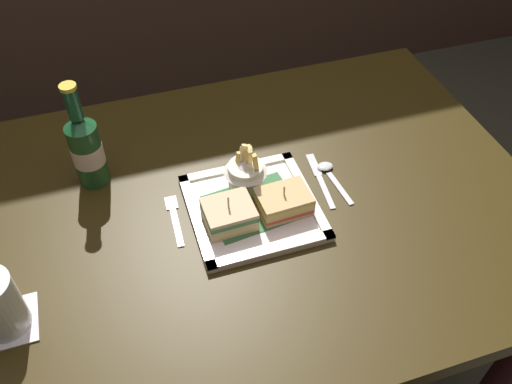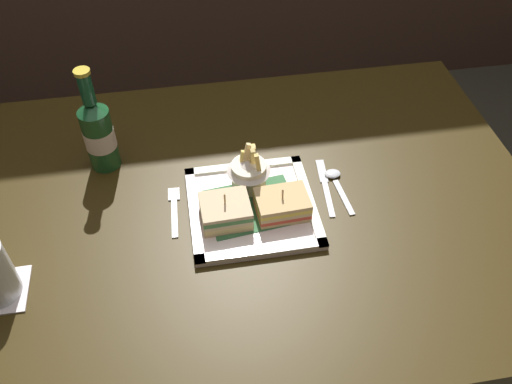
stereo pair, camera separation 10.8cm
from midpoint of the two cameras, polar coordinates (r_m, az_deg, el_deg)
name	(u,v)px [view 2 (the right image)]	position (r m, az deg, el deg)	size (l,w,h in m)	color
ground_plane	(259,370)	(1.76, 2.12, -18.52)	(6.00, 6.00, 0.00)	#424135
dining_table	(260,242)	(1.22, 2.93, -5.53)	(1.18, 0.88, 0.77)	#31250B
square_plate	(252,207)	(1.09, 2.39, -1.80)	(0.26, 0.26, 0.02)	white
sandwich_half_left	(226,211)	(1.05, -0.35, -2.23)	(0.10, 0.09, 0.07)	#DCB77B
sandwich_half_right	(282,205)	(1.07, 5.68, -1.50)	(0.11, 0.08, 0.07)	tan
fries_cup	(249,171)	(1.10, 2.02, 2.14)	(0.09, 0.09, 0.11)	silver
beer_bottle	(98,132)	(1.17, -13.95, 6.05)	(0.07, 0.07, 0.24)	#1C4A21
drink_coaster	(0,292)	(1.05, -23.00, -9.92)	(0.10, 0.10, 0.00)	white
fork	(174,208)	(1.10, -5.96, -1.89)	(0.03, 0.14, 0.00)	silver
knife	(325,184)	(1.16, 10.00, 0.66)	(0.03, 0.17, 0.00)	silver
spoon	(336,180)	(1.17, 11.09, 1.13)	(0.03, 0.13, 0.01)	silver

